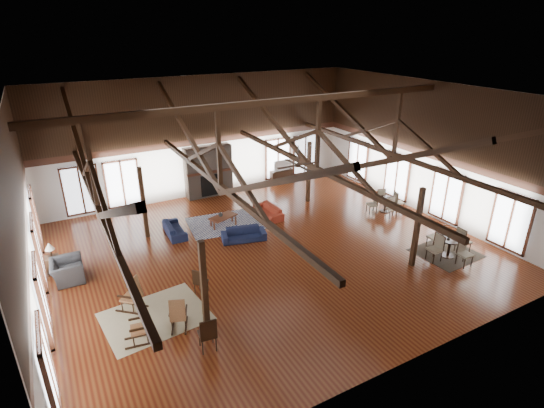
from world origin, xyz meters
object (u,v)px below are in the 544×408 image
armchair (67,271)px  cafe_table_far (385,202)px  sofa_orange (268,211)px  coffee_table (223,217)px  sofa_navy_front (244,234)px  tv_console (281,175)px  cafe_table_near (450,244)px  sofa_navy_left (175,229)px

armchair → cafe_table_far: (13.70, -0.86, 0.09)m
armchair → cafe_table_far: size_ratio=0.63×
sofa_orange → coffee_table: (-2.22, 0.05, 0.15)m
sofa_navy_front → tv_console: size_ratio=1.38×
cafe_table_near → tv_console: size_ratio=1.52×
sofa_navy_left → cafe_table_far: 9.76m
coffee_table → armchair: size_ratio=1.15×
sofa_navy_front → sofa_navy_left: bearing=155.5°
cafe_table_near → tv_console: 10.53m
sofa_navy_left → tv_console: bearing=-60.9°
sofa_navy_left → cafe_table_near: cafe_table_near is taller
coffee_table → cafe_table_far: bearing=-36.6°
armchair → tv_console: size_ratio=0.89×
sofa_navy_front → armchair: size_ratio=1.55×
sofa_navy_left → tv_console: size_ratio=1.33×
sofa_navy_left → cafe_table_near: size_ratio=0.88×
sofa_navy_front → tv_console: bearing=62.3°
armchair → tv_console: bearing=-63.4°
sofa_navy_front → cafe_table_far: (7.10, -0.61, 0.21)m
coffee_table → sofa_navy_front: bearing=-102.0°
sofa_orange → sofa_navy_left: bearing=-95.3°
cafe_table_far → sofa_navy_front: bearing=175.1°
cafe_table_near → cafe_table_far: (0.81, 4.36, -0.05)m
armchair → cafe_table_far: bearing=-91.4°
sofa_navy_front → sofa_orange: (2.01, 1.60, -0.01)m
sofa_navy_front → cafe_table_near: 8.02m
sofa_orange → armchair: (-8.62, -1.36, 0.12)m
coffee_table → armchair: 6.55m
tv_console → cafe_table_near: bearing=-82.5°
cafe_table_near → coffee_table: bearing=134.5°
sofa_orange → cafe_table_near: (4.28, -6.57, 0.26)m
coffee_table → cafe_table_near: bearing=-64.9°
sofa_navy_left → cafe_table_far: (9.44, -2.48, 0.22)m
sofa_navy_left → tv_console: 8.10m
sofa_navy_front → sofa_orange: sofa_navy_front is taller
cafe_table_far → tv_console: bearing=109.8°
coffee_table → armchair: bearing=173.0°
sofa_navy_front → sofa_navy_left: sofa_navy_front is taller
sofa_navy_front → tv_console: 7.35m
sofa_orange → coffee_table: size_ratio=1.32×
sofa_navy_left → coffee_table: bearing=-93.1°
sofa_navy_front → cafe_table_near: cafe_table_near is taller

